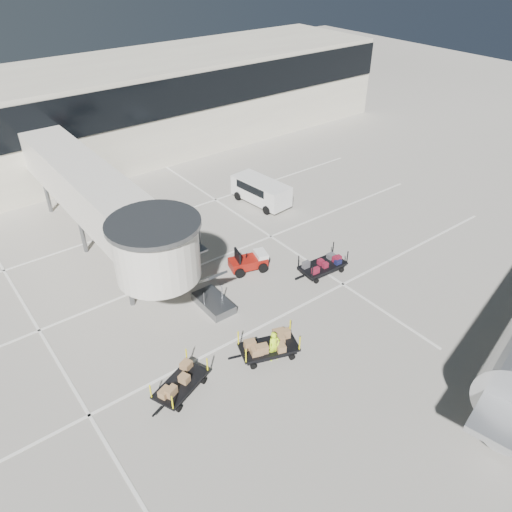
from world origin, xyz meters
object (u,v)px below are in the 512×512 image
Objects in this scene: suitcase_cart at (323,265)px; box_cart_near at (268,347)px; box_cart_far at (181,383)px; ground_worker at (274,346)px; baggage_tug at (249,262)px; minivan at (260,189)px.

suitcase_cart is 1.01× the size of box_cart_near.
box_cart_near reaches higher than box_cart_far.
box_cart_near is at bearing 108.93° from ground_worker.
box_cart_far is (-8.40, -5.99, -0.07)m from baggage_tug.
box_cart_near is 4.69m from box_cart_far.
ground_worker is (0.07, -0.36, 0.32)m from box_cart_near.
suitcase_cart is at bearing 45.78° from box_cart_near.
minivan is (6.12, 6.80, 0.55)m from baggage_tug.
suitcase_cart reaches higher than box_cart_far.
suitcase_cart is 12.25m from box_cart_far.
ground_worker is (4.71, -1.06, 0.37)m from box_cart_far.
box_cart_far is (-4.64, 0.69, -0.05)m from box_cart_near.
baggage_tug is at bearing 13.54° from box_cart_far.
ground_worker is 16.97m from minivan.
minivan reaches higher than suitcase_cart.
minivan is (9.81, 13.85, 0.25)m from ground_worker.
box_cart_near is (-3.76, -6.68, -0.02)m from baggage_tug.
ground_worker is at bearing -60.50° from box_cart_near.
ground_worker is (-7.19, -3.98, 0.36)m from suitcase_cart.
box_cart_far is 4.84m from ground_worker.
baggage_tug is 7.96m from ground_worker.
suitcase_cart is 10.22m from minivan.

